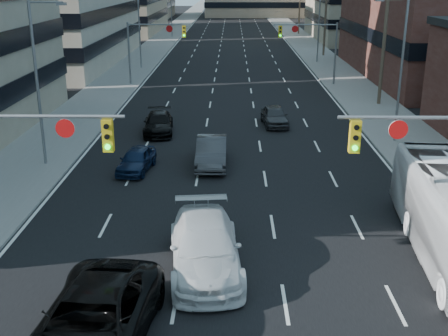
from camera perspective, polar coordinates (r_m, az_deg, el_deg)
name	(u,v)px	position (r m, az deg, el deg)	size (l,w,h in m)	color
road_surface	(232,20)	(140.31, 0.85, 14.77)	(18.00, 300.00, 0.02)	black
sidewalk_left	(185,20)	(140.78, -3.99, 14.77)	(5.00, 300.00, 0.15)	slate
sidewalk_right	(280,20)	(140.78, 5.70, 14.72)	(5.00, 300.00, 0.15)	slate
signal_near_left	(11,159)	(20.30, -20.84, 0.90)	(6.59, 0.33, 6.00)	slate
signal_far_left	(152,40)	(55.79, -7.29, 12.73)	(6.09, 0.33, 6.00)	slate
signal_far_right	(312,41)	(55.78, 8.94, 12.66)	(6.09, 0.33, 6.00)	slate
utility_pole_block	(385,34)	(47.73, 16.02, 12.93)	(2.20, 0.28, 11.00)	#4C3D2D
utility_pole_midblock	(326,12)	(77.04, 10.30, 15.36)	(2.20, 0.28, 11.00)	#4C3D2D
utility_pole_distant	(300,2)	(106.73, 7.70, 16.40)	(2.20, 0.28, 11.00)	#4C3D2D
streetlight_left_near	(39,77)	(32.10, -18.24, 8.80)	(2.03, 0.22, 9.00)	slate
streetlight_left_mid	(141,24)	(65.97, -8.47, 14.27)	(2.03, 0.22, 9.00)	slate
streetlight_left_far	(172,7)	(100.61, -5.28, 15.93)	(2.03, 0.22, 9.00)	slate
streetlight_right_near	(399,64)	(36.79, 17.38, 10.07)	(2.03, 0.22, 9.00)	slate
streetlight_right_far	(318,21)	(70.89, 9.51, 14.53)	(2.03, 0.22, 9.00)	slate
black_pickup	(93,323)	(16.83, -13.15, -15.06)	(3.02, 6.54, 1.82)	black
white_van	(205,247)	(20.50, -1.94, -8.01)	(2.50, 6.16, 1.79)	silver
sedan_blue	(136,160)	(31.09, -8.89, 0.84)	(1.53, 3.80, 1.29)	#0D1B35
sedan_grey_center	(212,152)	(31.60, -1.28, 1.64)	(1.68, 4.82, 1.59)	#363639
sedan_black_far	(158,123)	(38.53, -6.68, 4.54)	(1.93, 4.75, 1.38)	black
sedan_grey_right	(274,116)	(40.47, 5.15, 5.30)	(1.65, 4.11, 1.40)	#333335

